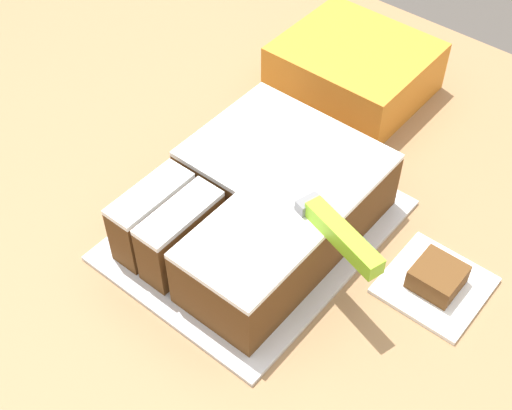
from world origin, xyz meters
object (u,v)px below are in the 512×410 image
cake_board (256,230)px  brownie (437,277)px  cake (260,204)px  storage_box (354,68)px  knife (323,218)px

cake_board → brownie: size_ratio=6.21×
cake → brownie: bearing=16.3°
cake_board → brownie: (0.23, 0.07, 0.02)m
cake_board → storage_box: storage_box is taller
cake_board → cake: cake is taller
cake_board → brownie: brownie is taller
knife → brownie: bearing=-132.3°
knife → brownie: size_ratio=5.24×
knife → storage_box: knife is taller
storage_box → brownie: bearing=-40.8°
cake → brownie: cake is taller
cake_board → knife: knife is taller
cake → brownie: (0.22, 0.07, -0.03)m
knife → storage_box: size_ratio=1.38×
knife → cake: bearing=11.2°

